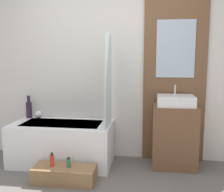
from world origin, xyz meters
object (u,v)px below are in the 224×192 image
object	(u,v)px
bathtub	(62,143)
vase_tall_dark	(29,109)
vase_round_light	(38,115)
sink	(176,101)
bottle_soap_secondary	(69,163)
wooden_step_bench	(64,174)
bottle_soap_primary	(52,160)

from	to	relation	value
bathtub	vase_tall_dark	xyz separation A→B (m)	(-0.58, 0.25, 0.41)
vase_tall_dark	vase_round_light	distance (m)	0.17
sink	bottle_soap_secondary	distance (m)	1.54
wooden_step_bench	bottle_soap_primary	world-z (taller)	bottle_soap_primary
vase_tall_dark	bottle_soap_secondary	size ratio (longest dim) A/B	2.79
vase_tall_dark	bottle_soap_secondary	bearing A→B (deg)	-43.40
bottle_soap_primary	bottle_soap_secondary	size ratio (longest dim) A/B	1.37
sink	bottle_soap_secondary	size ratio (longest dim) A/B	4.04
wooden_step_bench	vase_round_light	world-z (taller)	vase_round_light
bottle_soap_secondary	vase_tall_dark	bearing A→B (deg)	136.60
bathtub	sink	size ratio (longest dim) A/B	2.86
wooden_step_bench	vase_tall_dark	world-z (taller)	vase_tall_dark
vase_round_light	bottle_soap_primary	xyz separation A→B (m)	(0.49, -0.78, -0.36)
vase_tall_dark	vase_round_light	xyz separation A→B (m)	(0.15, -0.01, -0.08)
wooden_step_bench	vase_tall_dark	distance (m)	1.26
bottle_soap_secondary	wooden_step_bench	bearing A→B (deg)	180.00
bathtub	vase_round_light	size ratio (longest dim) A/B	13.02
vase_tall_dark	bottle_soap_primary	world-z (taller)	vase_tall_dark
vase_tall_dark	bottle_soap_secondary	world-z (taller)	vase_tall_dark
sink	vase_tall_dark	world-z (taller)	sink
wooden_step_bench	bottle_soap_primary	xyz separation A→B (m)	(-0.15, 0.00, 0.16)
bottle_soap_primary	bottle_soap_secondary	distance (m)	0.20
sink	vase_round_light	distance (m)	1.96
vase_round_light	bathtub	bearing A→B (deg)	-28.86
bathtub	bottle_soap_primary	bearing A→B (deg)	-84.26
wooden_step_bench	bottle_soap_secondary	bearing A→B (deg)	0.00
vase_tall_dark	bottle_soap_primary	bearing A→B (deg)	-51.18
sink	bottle_soap_primary	world-z (taller)	sink
bottle_soap_primary	bottle_soap_secondary	xyz separation A→B (m)	(0.20, 0.00, -0.02)
vase_round_light	vase_tall_dark	bearing A→B (deg)	176.36
bathtub	bottle_soap_primary	xyz separation A→B (m)	(0.05, -0.54, -0.03)
wooden_step_bench	vase_round_light	distance (m)	1.13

